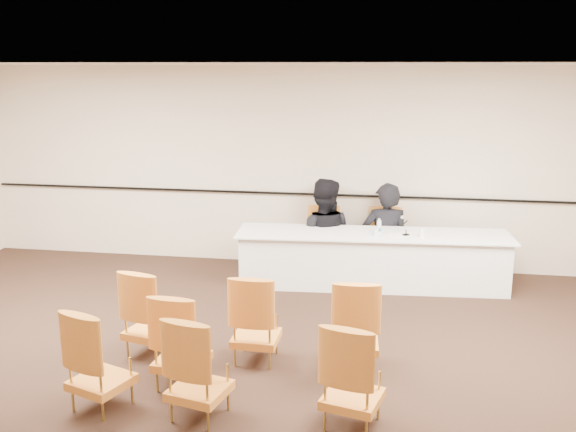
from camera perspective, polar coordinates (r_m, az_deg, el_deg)
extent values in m
plane|color=black|center=(6.36, -4.69, -14.84)|extent=(10.00, 10.00, 0.00)
plane|color=white|center=(5.61, -5.28, 13.28)|extent=(10.00, 10.00, 0.00)
cube|color=beige|center=(9.65, 0.95, 4.37)|extent=(10.00, 0.04, 3.00)
cube|color=black|center=(9.68, 0.90, 2.00)|extent=(9.80, 0.04, 0.03)
imported|color=black|center=(9.49, 8.63, -2.72)|extent=(0.74, 0.53, 1.91)
imported|color=black|center=(9.48, 3.10, -2.33)|extent=(0.94, 0.74, 1.90)
cube|color=white|center=(8.78, 9.78, -1.72)|extent=(0.37, 0.34, 0.00)
cylinder|color=silver|center=(8.72, 7.85, -1.44)|extent=(0.07, 0.07, 0.10)
cylinder|color=white|center=(8.73, 11.85, -1.51)|extent=(0.09, 0.09, 0.12)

